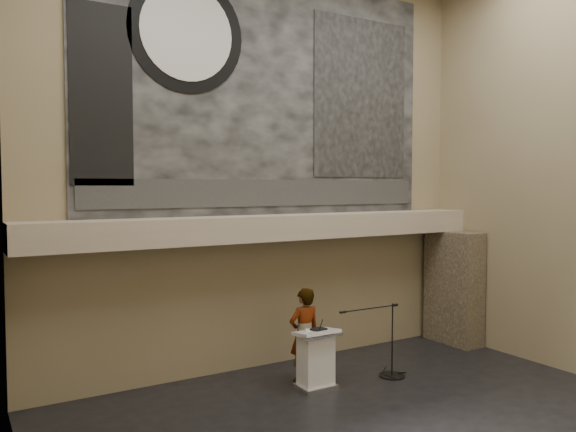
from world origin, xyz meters
TOP-DOWN VIEW (x-y plane):
  - wall_back at (0.00, 4.00)m, footprint 10.00×0.02m
  - wall_left at (-5.00, 0.00)m, footprint 0.02×8.00m
  - soffit at (0.00, 3.60)m, footprint 10.00×0.80m
  - sprinkler_left at (-1.60, 3.55)m, footprint 0.04×0.04m
  - sprinkler_right at (1.90, 3.55)m, footprint 0.04×0.04m
  - banner at (0.00, 3.97)m, footprint 8.00×0.05m
  - banner_text_strip at (0.00, 3.93)m, footprint 7.76×0.02m
  - banner_clock_rim at (-1.80, 3.93)m, footprint 2.30×0.02m
  - banner_clock_face at (-1.80, 3.91)m, footprint 1.84×0.02m
  - banner_building_print at (2.40, 3.93)m, footprint 2.60×0.02m
  - banner_brick_print at (-3.40, 3.93)m, footprint 1.10×0.02m
  - stone_pier at (4.65, 3.15)m, footprint 0.60×1.40m
  - lectern at (0.06, 2.28)m, footprint 0.77×0.56m
  - binder at (0.10, 2.25)m, footprint 0.31×0.27m
  - papers at (-0.02, 2.29)m, footprint 0.34×0.38m
  - speaker_person at (0.09, 2.74)m, footprint 0.67×0.44m
  - mic_stand at (1.69, 2.06)m, footprint 1.52×0.52m

SIDE VIEW (x-z plane):
  - mic_stand at x=1.69m, z-range -0.51..0.96m
  - lectern at x=0.06m, z-range -0.02..1.12m
  - speaker_person at x=0.09m, z-range 0.00..1.83m
  - papers at x=-0.02m, z-range 1.10..1.10m
  - binder at x=0.10m, z-range 1.10..1.14m
  - stone_pier at x=4.65m, z-range 0.00..2.70m
  - sprinkler_left at x=-1.60m, z-range 2.64..2.70m
  - sprinkler_right at x=1.90m, z-range 2.64..2.70m
  - soffit at x=0.00m, z-range 2.70..3.20m
  - banner_text_strip at x=0.00m, z-range 3.38..3.93m
  - wall_back at x=0.00m, z-range 0.00..8.50m
  - wall_left at x=-5.00m, z-range 0.00..8.50m
  - banner_brick_print at x=-3.40m, z-range 3.80..7.00m
  - banner at x=0.00m, z-range 3.20..8.20m
  - banner_building_print at x=2.40m, z-range 4.00..7.60m
  - banner_clock_rim at x=-1.80m, z-range 5.55..7.85m
  - banner_clock_face at x=-1.80m, z-range 5.78..7.62m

